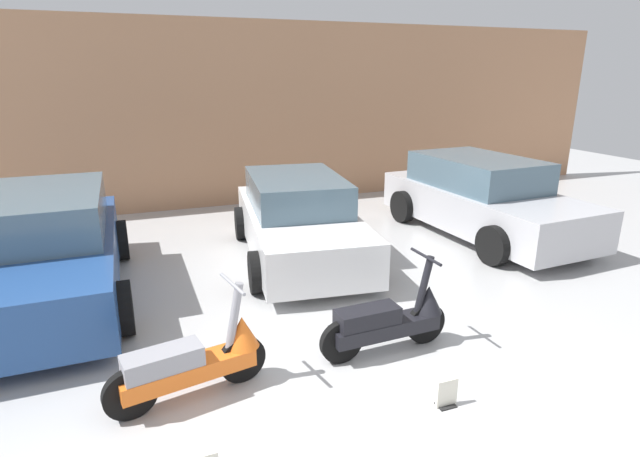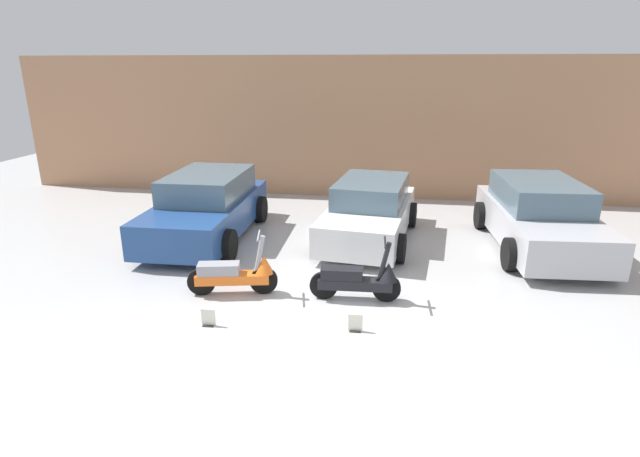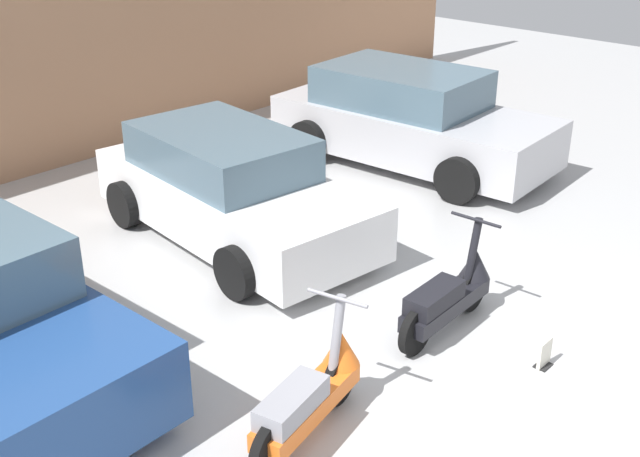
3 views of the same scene
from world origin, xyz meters
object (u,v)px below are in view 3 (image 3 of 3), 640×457
(scooter_front_right, at_px, (450,294))
(placard_near_right_scooter, at_px, (544,355))
(car_rear_right, at_px, (410,119))
(car_rear_center, at_px, (231,189))
(scooter_front_left, at_px, (312,393))

(scooter_front_right, distance_m, placard_near_right_scooter, 1.02)
(scooter_front_right, distance_m, car_rear_right, 4.54)
(car_rear_center, distance_m, placard_near_right_scooter, 4.03)
(scooter_front_left, bearing_deg, car_rear_right, 18.13)
(scooter_front_right, bearing_deg, car_rear_center, 87.69)
(scooter_front_left, xyz_separation_m, car_rear_center, (1.97, 3.08, 0.24))
(car_rear_right, bearing_deg, placard_near_right_scooter, -43.84)
(placard_near_right_scooter, bearing_deg, car_rear_center, 90.47)
(scooter_front_right, distance_m, car_rear_center, 3.02)
(scooter_front_left, relative_size, car_rear_right, 0.35)
(scooter_front_right, xyz_separation_m, placard_near_right_scooter, (0.03, -0.99, -0.24))
(car_rear_center, height_order, placard_near_right_scooter, car_rear_center)
(car_rear_right, distance_m, placard_near_right_scooter, 5.25)
(placard_near_right_scooter, bearing_deg, scooter_front_left, 155.52)
(car_rear_center, height_order, car_rear_right, car_rear_right)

